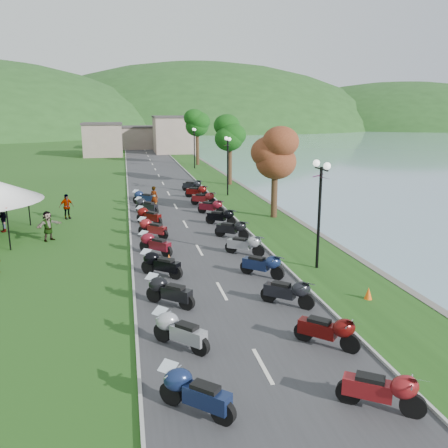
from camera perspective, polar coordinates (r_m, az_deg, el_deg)
road at (r=42.75m, az=-6.70°, el=3.67°), size 7.00×120.00×0.02m
hills_backdrop at (r=202.14m, az=-10.92°, el=11.26°), size 360.00×120.00×76.00m
far_building at (r=87.12m, az=-10.82°, el=10.18°), size 18.00×16.00×5.00m
moto_row_left at (r=18.24m, az=-6.73°, el=-8.22°), size 2.60×42.89×1.10m
moto_row_right at (r=25.90m, az=1.71°, el=-1.52°), size 2.60×38.89×1.10m
tree_lakeside at (r=32.64m, az=6.15°, el=6.94°), size 2.57×2.57×7.14m
pedestrian_c at (r=32.07m, az=-25.02°, el=-0.87°), size 1.03×1.29×1.86m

